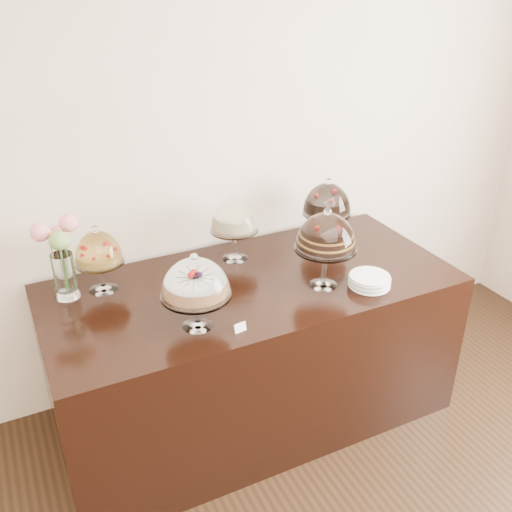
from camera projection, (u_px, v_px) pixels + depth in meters
name	position (u px, v px, depth m)	size (l,w,h in m)	color
wall_back	(193.00, 148.00, 3.17)	(5.00, 0.04, 3.00)	beige
display_counter	(252.00, 350.00, 3.25)	(2.20, 1.00, 0.90)	black
cake_stand_sugar_sponge	(195.00, 281.00, 2.57)	(0.33, 0.33, 0.38)	white
cake_stand_choco_layer	(326.00, 235.00, 2.89)	(0.32, 0.32, 0.44)	white
cake_stand_cheesecake	(234.00, 220.00, 3.18)	(0.28, 0.28, 0.38)	white
cake_stand_dark_choco	(327.00, 202.00, 3.38)	(0.29, 0.29, 0.41)	white
cake_stand_fruit_tart	(98.00, 251.00, 2.88)	(0.25, 0.25, 0.37)	white
flower_vase	(60.00, 254.00, 2.81)	(0.23, 0.27, 0.44)	white
plate_stack	(369.00, 281.00, 3.00)	(0.21, 0.21, 0.06)	white
price_card_left	(240.00, 327.00, 2.63)	(0.06, 0.01, 0.04)	white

